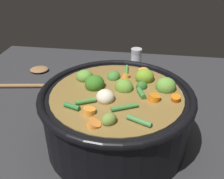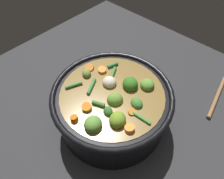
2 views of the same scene
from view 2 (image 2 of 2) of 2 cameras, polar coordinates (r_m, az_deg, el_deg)
ground_plane at (r=0.65m, az=0.03°, el=-8.33°), size 1.10×1.10×0.00m
cooking_pot at (r=0.59m, az=0.05°, el=-4.68°), size 0.34×0.34×0.16m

